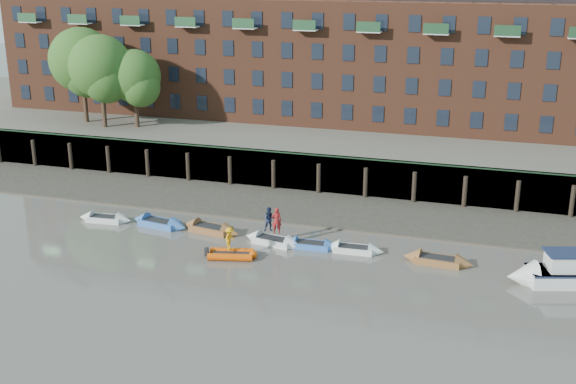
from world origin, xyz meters
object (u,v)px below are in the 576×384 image
at_px(rowboat_6, 438,260).
at_px(person_rib_crew, 230,239).
at_px(person_rower_a, 277,221).
at_px(rowboat_1, 159,223).
at_px(rowboat_3, 273,241).
at_px(person_rower_b, 270,219).
at_px(rowboat_0, 105,219).
at_px(rib_tender, 233,254).
at_px(rowboat_5, 354,249).
at_px(motor_launch, 554,273).
at_px(rowboat_4, 311,245).
at_px(rowboat_2, 211,229).

height_order(rowboat_6, person_rib_crew, person_rib_crew).
bearing_deg(person_rower_a, rowboat_1, -24.99).
bearing_deg(rowboat_1, rowboat_3, 4.40).
bearing_deg(person_rower_b, rowboat_0, 152.60).
distance_m(rib_tender, person_rib_crew, 1.10).
distance_m(rowboat_0, person_rower_a, 13.94).
distance_m(rowboat_5, person_rower_b, 6.16).
distance_m(rowboat_5, motor_launch, 12.74).
relative_size(rowboat_1, person_rower_a, 2.59).
distance_m(rowboat_4, rowboat_5, 3.00).
relative_size(rowboat_0, rowboat_1, 0.89).
xyz_separation_m(rowboat_5, person_rib_crew, (-7.67, -3.31, 1.11)).
height_order(rowboat_3, motor_launch, motor_launch).
bearing_deg(rowboat_6, rowboat_1, -178.42).
bearing_deg(person_rib_crew, motor_launch, -80.15).
bearing_deg(rowboat_6, rib_tender, -163.00).
bearing_deg(rowboat_3, rowboat_4, 12.89).
xyz_separation_m(rowboat_4, rowboat_6, (8.63, -0.13, 0.03)).
bearing_deg(rowboat_6, person_rower_b, -176.95).
bearing_deg(rowboat_0, rowboat_1, -1.48).
height_order(rowboat_1, motor_launch, motor_launch).
bearing_deg(rib_tender, rowboat_0, 149.60).
bearing_deg(rowboat_3, person_rower_a, -2.46).
distance_m(rowboat_4, rib_tender, 5.48).
relative_size(rowboat_3, person_rib_crew, 2.88).
height_order(rowboat_6, person_rower_b, person_rower_b).
bearing_deg(rowboat_1, rowboat_0, -166.97).
height_order(rowboat_2, person_rower_a, person_rower_a).
relative_size(rowboat_2, motor_launch, 0.71).
xyz_separation_m(rowboat_3, rowboat_4, (2.68, 0.09, -0.02)).
distance_m(rowboat_1, person_rib_crew, 8.21).
height_order(motor_launch, person_rower_a, person_rower_a).
bearing_deg(person_rower_a, motor_launch, 157.09).
relative_size(rowboat_3, rowboat_5, 1.11).
height_order(rowboat_0, person_rower_a, person_rower_a).
bearing_deg(rowboat_4, rowboat_3, 179.00).
xyz_separation_m(rowboat_2, person_rower_b, (4.77, -0.69, 1.50)).
height_order(rowboat_5, person_rower_b, person_rower_b).
distance_m(rowboat_5, person_rib_crew, 8.43).
bearing_deg(rowboat_2, rowboat_4, 4.41).
bearing_deg(person_rib_crew, rowboat_5, -62.54).
relative_size(rowboat_0, rib_tender, 1.28).
relative_size(rowboat_0, rowboat_3, 0.93).
bearing_deg(person_rower_a, rowboat_3, -33.23).
distance_m(rowboat_1, rowboat_2, 4.11).
distance_m(rib_tender, person_rower_a, 3.97).
height_order(rowboat_5, person_rib_crew, person_rib_crew).
height_order(rowboat_4, person_rower_a, person_rower_a).
bearing_deg(rowboat_1, person_rib_crew, -19.00).
relative_size(rowboat_0, rowboat_6, 0.92).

